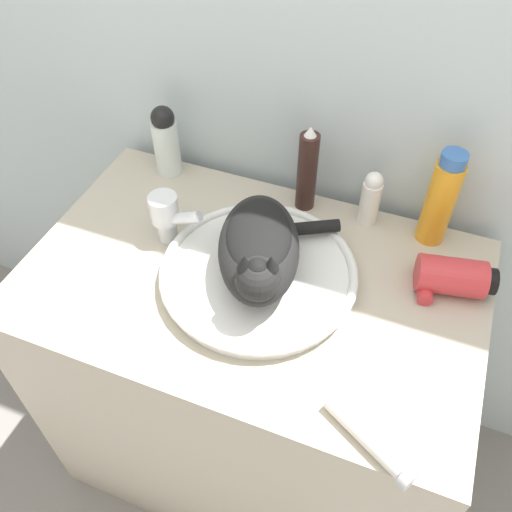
{
  "coord_description": "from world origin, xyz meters",
  "views": [
    {
      "loc": [
        0.28,
        -0.38,
        1.69
      ],
      "look_at": [
        0.02,
        0.29,
        0.92
      ],
      "focal_mm": 38.0,
      "sensor_mm": 36.0,
      "label": 1
    }
  ],
  "objects_px": {
    "shampoo_bottle_tall": "(441,199)",
    "hairspray_can_black": "(307,171)",
    "faucet": "(167,215)",
    "cat": "(260,247)",
    "deodorant_stick": "(371,198)",
    "lotion_bottle_white": "(166,141)",
    "hair_dryer": "(450,277)",
    "cream_tube": "(371,439)"
  },
  "relations": [
    {
      "from": "deodorant_stick",
      "to": "hair_dryer",
      "type": "relative_size",
      "value": 0.84
    },
    {
      "from": "cat",
      "to": "hairspray_can_black",
      "type": "relative_size",
      "value": 1.55
    },
    {
      "from": "shampoo_bottle_tall",
      "to": "hairspray_can_black",
      "type": "bearing_deg",
      "value": 180.0
    },
    {
      "from": "shampoo_bottle_tall",
      "to": "hair_dryer",
      "type": "height_order",
      "value": "shampoo_bottle_tall"
    },
    {
      "from": "lotion_bottle_white",
      "to": "hair_dryer",
      "type": "bearing_deg",
      "value": -11.16
    },
    {
      "from": "deodorant_stick",
      "to": "hair_dryer",
      "type": "xyz_separation_m",
      "value": [
        0.2,
        -0.14,
        -0.03
      ]
    },
    {
      "from": "deodorant_stick",
      "to": "shampoo_bottle_tall",
      "type": "height_order",
      "value": "shampoo_bottle_tall"
    },
    {
      "from": "shampoo_bottle_tall",
      "to": "hairspray_can_black",
      "type": "distance_m",
      "value": 0.3
    },
    {
      "from": "hair_dryer",
      "to": "faucet",
      "type": "bearing_deg",
      "value": 176.24
    },
    {
      "from": "hairspray_can_black",
      "to": "cat",
      "type": "bearing_deg",
      "value": -92.36
    },
    {
      "from": "shampoo_bottle_tall",
      "to": "cat",
      "type": "bearing_deg",
      "value": -138.63
    },
    {
      "from": "shampoo_bottle_tall",
      "to": "faucet",
      "type": "bearing_deg",
      "value": -157.79
    },
    {
      "from": "faucet",
      "to": "cat",
      "type": "bearing_deg",
      "value": -1.57
    },
    {
      "from": "hairspray_can_black",
      "to": "faucet",
      "type": "bearing_deg",
      "value": -137.89
    },
    {
      "from": "faucet",
      "to": "hairspray_can_black",
      "type": "distance_m",
      "value": 0.33
    },
    {
      "from": "hair_dryer",
      "to": "hairspray_can_black",
      "type": "bearing_deg",
      "value": 146.92
    },
    {
      "from": "faucet",
      "to": "shampoo_bottle_tall",
      "type": "distance_m",
      "value": 0.58
    },
    {
      "from": "faucet",
      "to": "hair_dryer",
      "type": "relative_size",
      "value": 0.81
    },
    {
      "from": "cat",
      "to": "deodorant_stick",
      "type": "distance_m",
      "value": 0.32
    },
    {
      "from": "shampoo_bottle_tall",
      "to": "hairspray_can_black",
      "type": "height_order",
      "value": "shampoo_bottle_tall"
    },
    {
      "from": "shampoo_bottle_tall",
      "to": "hairspray_can_black",
      "type": "relative_size",
      "value": 1.05
    },
    {
      "from": "lotion_bottle_white",
      "to": "deodorant_stick",
      "type": "relative_size",
      "value": 1.33
    },
    {
      "from": "lotion_bottle_white",
      "to": "faucet",
      "type": "bearing_deg",
      "value": -61.88
    },
    {
      "from": "lotion_bottle_white",
      "to": "deodorant_stick",
      "type": "height_order",
      "value": "lotion_bottle_white"
    },
    {
      "from": "deodorant_stick",
      "to": "shampoo_bottle_tall",
      "type": "relative_size",
      "value": 0.6
    },
    {
      "from": "shampoo_bottle_tall",
      "to": "hair_dryer",
      "type": "relative_size",
      "value": 1.4
    },
    {
      "from": "cat",
      "to": "shampoo_bottle_tall",
      "type": "relative_size",
      "value": 1.48
    },
    {
      "from": "faucet",
      "to": "cream_tube",
      "type": "relative_size",
      "value": 0.76
    },
    {
      "from": "deodorant_stick",
      "to": "hair_dryer",
      "type": "bearing_deg",
      "value": -34.91
    },
    {
      "from": "cream_tube",
      "to": "faucet",
      "type": "bearing_deg",
      "value": 149.92
    },
    {
      "from": "cat",
      "to": "deodorant_stick",
      "type": "height_order",
      "value": "cat"
    },
    {
      "from": "cream_tube",
      "to": "hair_dryer",
      "type": "bearing_deg",
      "value": 79.74
    },
    {
      "from": "shampoo_bottle_tall",
      "to": "hair_dryer",
      "type": "bearing_deg",
      "value": -67.84
    },
    {
      "from": "cat",
      "to": "shampoo_bottle_tall",
      "type": "bearing_deg",
      "value": 111.19
    },
    {
      "from": "lotion_bottle_white",
      "to": "deodorant_stick",
      "type": "distance_m",
      "value": 0.51
    },
    {
      "from": "lotion_bottle_white",
      "to": "hair_dryer",
      "type": "xyz_separation_m",
      "value": [
        0.71,
        -0.14,
        -0.06
      ]
    },
    {
      "from": "lotion_bottle_white",
      "to": "hair_dryer",
      "type": "height_order",
      "value": "lotion_bottle_white"
    },
    {
      "from": "cat",
      "to": "hair_dryer",
      "type": "xyz_separation_m",
      "value": [
        0.36,
        0.13,
        -0.07
      ]
    },
    {
      "from": "faucet",
      "to": "deodorant_stick",
      "type": "height_order",
      "value": "deodorant_stick"
    },
    {
      "from": "cat",
      "to": "faucet",
      "type": "relative_size",
      "value": 2.55
    },
    {
      "from": "cream_tube",
      "to": "hair_dryer",
      "type": "relative_size",
      "value": 1.06
    },
    {
      "from": "lotion_bottle_white",
      "to": "hair_dryer",
      "type": "distance_m",
      "value": 0.73
    }
  ]
}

